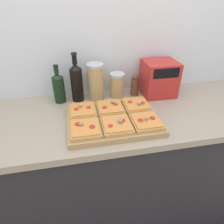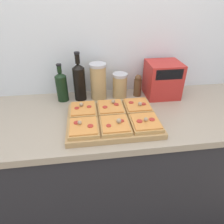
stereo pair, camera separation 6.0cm
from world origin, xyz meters
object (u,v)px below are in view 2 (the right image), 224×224
(grain_jar_tall, at_px, (98,81))
(grain_jar_short, at_px, (120,85))
(olive_oil_bottle, at_px, (62,86))
(toaster_oven, at_px, (163,79))
(wine_bottle, at_px, (79,81))
(cutting_board, at_px, (113,120))
(pepper_mill, at_px, (138,86))

(grain_jar_tall, bearing_deg, grain_jar_short, 0.00)
(olive_oil_bottle, height_order, toaster_oven, olive_oil_bottle)
(olive_oil_bottle, relative_size, grain_jar_tall, 1.03)
(wine_bottle, xyz_separation_m, toaster_oven, (0.56, -0.02, -0.01))
(grain_jar_tall, bearing_deg, cutting_board, -80.12)
(wine_bottle, distance_m, grain_jar_tall, 0.12)
(cutting_board, relative_size, olive_oil_bottle, 2.01)
(olive_oil_bottle, height_order, pepper_mill, olive_oil_bottle)
(cutting_board, height_order, wine_bottle, wine_bottle)
(olive_oil_bottle, distance_m, grain_jar_tall, 0.24)
(grain_jar_short, height_order, toaster_oven, toaster_oven)
(pepper_mill, bearing_deg, olive_oil_bottle, -180.00)
(grain_jar_short, distance_m, toaster_oven, 0.29)
(pepper_mill, height_order, toaster_oven, toaster_oven)
(olive_oil_bottle, xyz_separation_m, toaster_oven, (0.68, -0.02, 0.02))
(grain_jar_tall, xyz_separation_m, pepper_mill, (0.27, 0.00, -0.05))
(wine_bottle, height_order, toaster_oven, wine_bottle)
(grain_jar_short, bearing_deg, cutting_board, -106.39)
(pepper_mill, xyz_separation_m, toaster_oven, (0.17, -0.02, 0.04))
(cutting_board, bearing_deg, wine_bottle, 119.77)
(olive_oil_bottle, height_order, grain_jar_tall, olive_oil_bottle)
(grain_jar_short, height_order, pepper_mill, grain_jar_short)
(grain_jar_tall, bearing_deg, pepper_mill, 0.00)
(wine_bottle, bearing_deg, grain_jar_short, 0.00)
(toaster_oven, bearing_deg, grain_jar_tall, 177.75)
(olive_oil_bottle, height_order, grain_jar_short, olive_oil_bottle)
(wine_bottle, relative_size, toaster_oven, 1.31)
(olive_oil_bottle, bearing_deg, toaster_oven, -1.45)
(grain_jar_short, relative_size, pepper_mill, 1.10)
(grain_jar_short, xyz_separation_m, pepper_mill, (0.13, 0.00, -0.01))
(olive_oil_bottle, relative_size, pepper_mill, 1.63)
(wine_bottle, bearing_deg, toaster_oven, -1.75)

